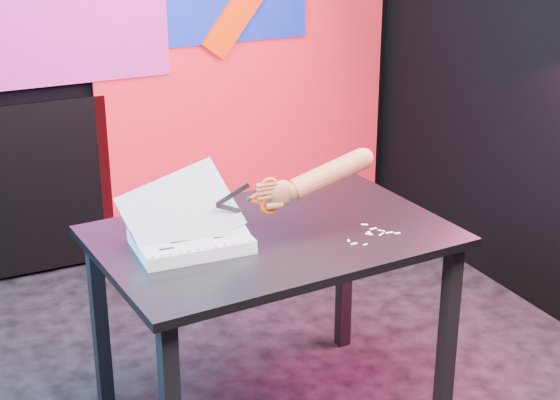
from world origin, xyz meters
TOP-DOWN VIEW (x-y plane):
  - room at (0.00, 0.00)m, footprint 3.01×3.01m
  - backdrop at (0.06, 1.46)m, footprint 2.88×0.05m
  - work_table at (0.03, -0.12)m, footprint 1.20×0.84m
  - printout_stack at (-0.25, -0.11)m, footprint 0.40×0.28m
  - scissors at (0.00, -0.13)m, footprint 0.22×0.01m
  - hand_forearm at (0.21, -0.13)m, footprint 0.43×0.08m
  - paper_clippings at (0.33, -0.28)m, footprint 0.20×0.16m

SIDE VIEW (x-z plane):
  - work_table at x=0.03m, z-range 0.28..1.03m
  - paper_clippings at x=0.33m, z-range 0.75..0.75m
  - printout_stack at x=-0.25m, z-range 0.64..0.91m
  - scissors at x=0.00m, z-range 0.82..0.95m
  - hand_forearm at x=0.21m, z-range 0.84..1.00m
  - backdrop at x=0.06m, z-range -0.08..2.00m
  - room at x=0.00m, z-range 0.00..2.71m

